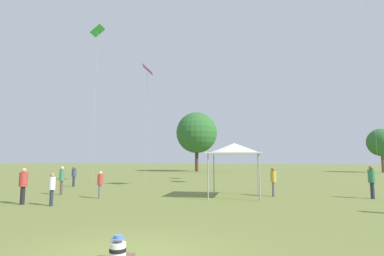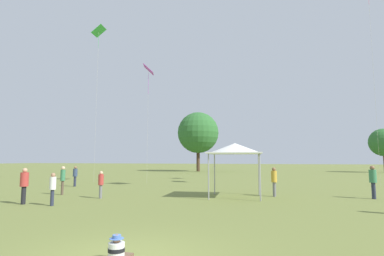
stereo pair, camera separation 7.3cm
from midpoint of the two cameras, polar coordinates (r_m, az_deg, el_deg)
name	(u,v)px [view 1 (the left image)]	position (r m, az deg, el deg)	size (l,w,h in m)	color
seated_toddler	(118,251)	(7.24, -14.13, -21.72)	(0.48, 0.58, 0.57)	brown
person_standing_0	(62,177)	(20.76, -23.65, -8.59)	(0.38, 0.38, 1.78)	brown
person_standing_1	(372,179)	(19.99, 30.95, -8.32)	(0.42, 0.42, 1.86)	#282D42
person_standing_3	(23,183)	(17.28, -29.57, -9.05)	(0.54, 0.54, 1.78)	black
person_standing_4	(74,174)	(26.76, -21.64, -8.22)	(0.37, 0.37, 1.65)	#282D42
person_standing_5	(100,182)	(18.17, -17.21, -9.79)	(0.39, 0.39, 1.54)	slate
person_standing_6	(273,179)	(18.90, 15.12, -9.34)	(0.40, 0.40, 1.73)	slate
person_standing_7	(52,186)	(16.10, -25.24, -9.96)	(0.30, 0.30, 1.56)	#282D42
canopy_tent	(234,149)	(18.04, 7.93, -3.95)	(3.37, 3.37, 3.18)	white
kite_0	(98,34)	(33.87, -17.62, 16.66)	(1.26, 1.50, 15.92)	green
kite_2	(147,72)	(29.86, -8.56, 10.52)	(1.32, 1.52, 11.36)	#B738C6
distant_tree_0	(382,143)	(61.31, 32.38, -2.36)	(4.79, 4.79, 7.56)	brown
distant_tree_1	(197,133)	(56.75, 0.86, -0.90)	(7.75, 7.75, 11.17)	#473323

